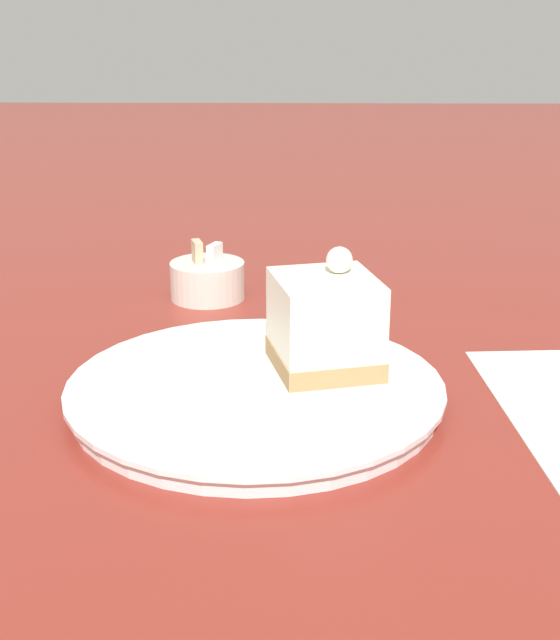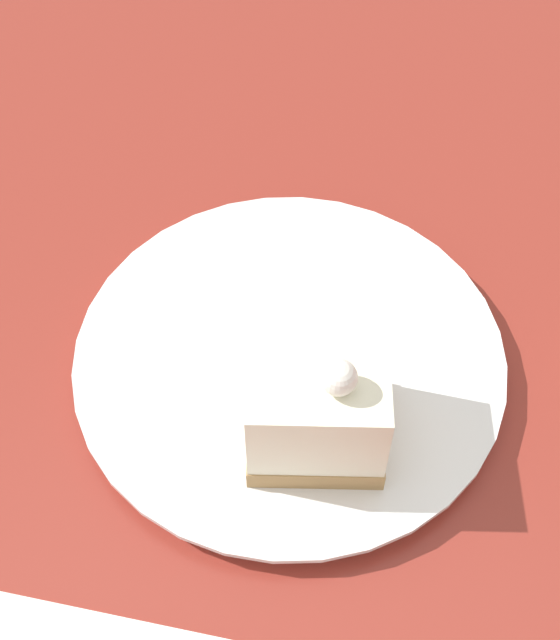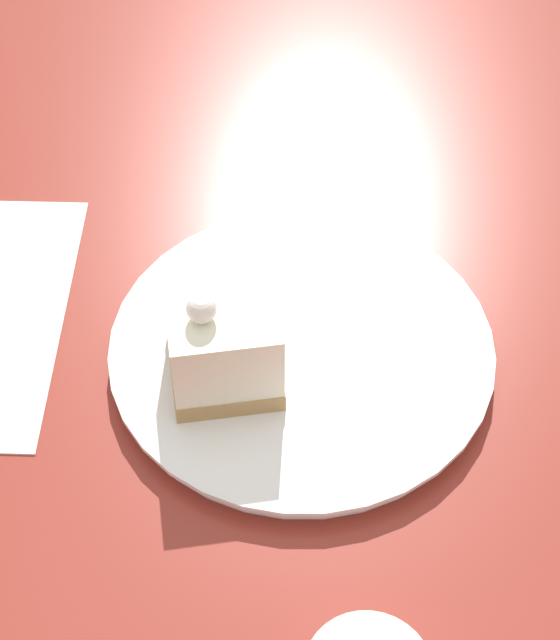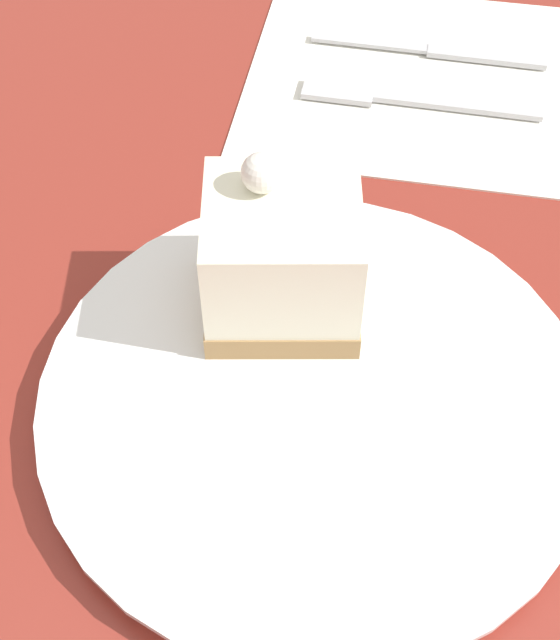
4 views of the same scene
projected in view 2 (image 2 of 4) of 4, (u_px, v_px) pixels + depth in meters
ground_plane at (310, 355)px, 0.59m from camera, size 4.00×4.00×0.00m
plate at (289, 359)px, 0.58m from camera, size 0.28×0.28×0.02m
cake_slice at (317, 401)px, 0.51m from camera, size 0.09×0.10×0.09m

